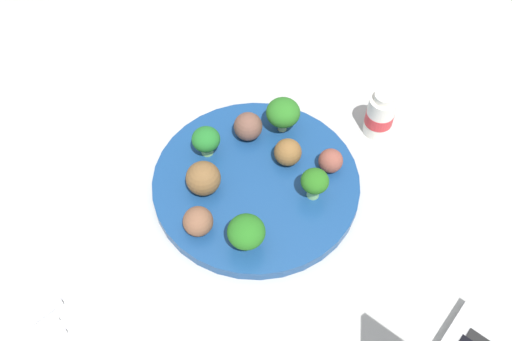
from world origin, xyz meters
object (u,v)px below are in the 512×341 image
at_px(broccoli_floret_near_rim, 283,113).
at_px(yogurt_bottle, 380,115).
at_px(meatball_mid_left, 287,152).
at_px(meatball_back_right, 248,126).
at_px(meatball_far_rim, 198,221).
at_px(napkin, 80,300).
at_px(fork, 80,314).
at_px(broccoli_floret_far_rim, 315,182).
at_px(broccoli_floret_back_right, 246,232).
at_px(meatball_front_right, 331,161).
at_px(plate, 256,183).
at_px(meatball_mid_right, 203,178).
at_px(broccoli_floret_center, 206,140).
at_px(knife, 67,291).

bearing_deg(broccoli_floret_near_rim, yogurt_bottle, 148.14).
bearing_deg(meatball_mid_left, yogurt_bottle, 170.40).
xyz_separation_m(meatball_back_right, meatball_far_rim, (0.14, 0.09, -0.00)).
height_order(napkin, fork, fork).
bearing_deg(meatball_back_right, meatball_mid_left, 104.67).
xyz_separation_m(broccoli_floret_far_rim, fork, (0.32, -0.04, -0.04)).
height_order(broccoli_floret_back_right, meatball_mid_left, broccoli_floret_back_right).
bearing_deg(meatball_front_right, broccoli_floret_back_right, 10.46).
bearing_deg(meatball_far_rim, broccoli_floret_back_right, 123.54).
relative_size(broccoli_floret_near_rim, fork, 0.45).
height_order(broccoli_floret_near_rim, broccoli_floret_back_right, broccoli_floret_near_rim).
relative_size(plate, fork, 2.32).
bearing_deg(meatball_mid_right, meatball_far_rim, 50.89).
distance_m(meatball_mid_left, meatball_far_rim, 0.16).
xyz_separation_m(meatball_front_right, napkin, (0.36, -0.03, -0.03)).
xyz_separation_m(broccoli_floret_near_rim, fork, (0.36, 0.08, -0.04)).
bearing_deg(broccoli_floret_center, knife, 15.89).
relative_size(meatball_mid_left, meatball_mid_right, 0.82).
distance_m(broccoli_floret_far_rim, meatball_front_right, 0.05).
distance_m(broccoli_floret_back_right, meatball_mid_right, 0.10).
height_order(meatball_front_right, napkin, meatball_front_right).
height_order(meatball_mid_right, napkin, meatball_mid_right).
relative_size(broccoli_floret_far_rim, meatball_mid_right, 1.03).
height_order(broccoli_floret_center, yogurt_bottle, yogurt_bottle).
bearing_deg(knife, fork, 91.27).
xyz_separation_m(broccoli_floret_near_rim, broccoli_floret_center, (0.11, -0.03, -0.01)).
bearing_deg(broccoli_floret_back_right, broccoli_floret_center, -104.94).
distance_m(broccoli_floret_near_rim, broccoli_floret_far_rim, 0.12).
bearing_deg(plate, meatball_mid_right, -23.94).
distance_m(meatball_mid_right, napkin, 0.21).
xyz_separation_m(knife, yogurt_bottle, (-0.48, 0.03, 0.03)).
xyz_separation_m(broccoli_floret_center, broccoli_floret_far_rim, (-0.07, 0.14, 0.00)).
relative_size(broccoli_floret_back_right, knife, 0.35).
bearing_deg(broccoli_floret_back_right, meatball_back_right, -126.26).
distance_m(meatball_front_right, meatball_mid_right, 0.17).
bearing_deg(meatball_far_rim, broccoli_floret_center, -127.93).
xyz_separation_m(broccoli_floret_near_rim, meatball_mid_right, (0.15, 0.02, -0.01)).
xyz_separation_m(broccoli_floret_far_rim, meatball_far_rim, (0.15, -0.04, -0.01)).
relative_size(meatball_front_right, yogurt_bottle, 0.44).
bearing_deg(broccoli_floret_center, meatball_mid_right, 53.29).
bearing_deg(knife, meatball_mid_left, 179.04).
height_order(broccoli_floret_far_rim, knife, broccoli_floret_far_rim).
relative_size(broccoli_floret_center, fork, 0.37).
bearing_deg(meatball_far_rim, napkin, -3.17).
height_order(meatball_back_right, meatball_mid_right, meatball_mid_right).
relative_size(broccoli_floret_near_rim, meatball_front_right, 1.62).
bearing_deg(knife, broccoli_floret_center, -164.11).
distance_m(meatball_front_right, fork, 0.37).
bearing_deg(meatball_back_right, meatball_front_right, 116.73).
height_order(broccoli_floret_far_rim, meatball_mid_left, broccoli_floret_far_rim).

